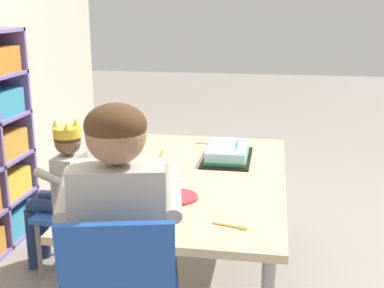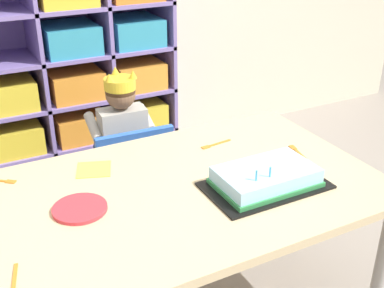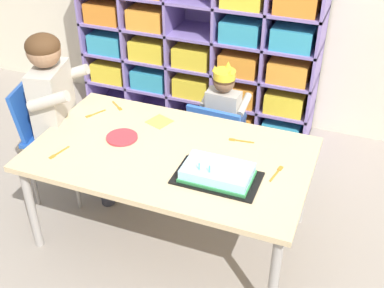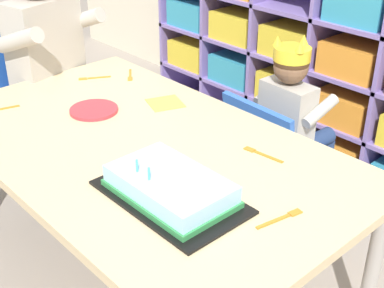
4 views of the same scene
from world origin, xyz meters
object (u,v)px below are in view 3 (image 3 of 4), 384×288
object	(u,v)px
fork_at_table_front_edge	(240,141)
fork_by_napkin	(58,153)
classroom_chair_adult_side	(48,128)
fork_near_cake_tray	(277,173)
child_with_crown	(225,107)
fork_scattered_mid_table	(94,114)
paper_plate_stack	(122,137)
fork_near_child_seat	(117,106)
adult_helper_seated	(63,101)
birthday_cake_on_tray	(217,174)
classroom_chair_blue	(219,134)
activity_table	(170,159)

from	to	relation	value
fork_at_table_front_edge	fork_by_napkin	xyz separation A→B (m)	(-0.85, -0.46, 0.00)
classroom_chair_adult_side	fork_near_cake_tray	distance (m)	1.43
fork_near_cake_tray	child_with_crown	bearing A→B (deg)	-133.64
classroom_chair_adult_side	fork_by_napkin	size ratio (longest dim) A/B	5.69
fork_scattered_mid_table	fork_near_cake_tray	distance (m)	1.15
classroom_chair_adult_side	fork_at_table_front_edge	world-z (taller)	classroom_chair_adult_side
paper_plate_stack	fork_near_child_seat	size ratio (longest dim) A/B	1.60
fork_near_child_seat	fork_scattered_mid_table	world-z (taller)	same
paper_plate_stack	fork_near_cake_tray	size ratio (longest dim) A/B	1.21
child_with_crown	fork_scattered_mid_table	size ratio (longest dim) A/B	6.57
adult_helper_seated	fork_scattered_mid_table	distance (m)	0.20
fork_at_table_front_edge	fork_near_cake_tray	world-z (taller)	same
birthday_cake_on_tray	paper_plate_stack	size ratio (longest dim) A/B	2.41
fork_by_napkin	fork_near_child_seat	bearing A→B (deg)	8.68
adult_helper_seated	child_with_crown	bearing A→B (deg)	-68.17
birthday_cake_on_tray	classroom_chair_blue	bearing A→B (deg)	107.50
fork_near_child_seat	fork_by_napkin	size ratio (longest dim) A/B	0.81
birthday_cake_on_tray	fork_by_napkin	world-z (taller)	birthday_cake_on_tray
classroom_chair_blue	fork_at_table_front_edge	distance (m)	0.49
fork_scattered_mid_table	fork_near_child_seat	bearing A→B (deg)	-3.54
classroom_chair_blue	fork_near_cake_tray	world-z (taller)	classroom_chair_blue
classroom_chair_blue	birthday_cake_on_tray	world-z (taller)	birthday_cake_on_tray
paper_plate_stack	fork_near_child_seat	world-z (taller)	paper_plate_stack
activity_table	paper_plate_stack	xyz separation A→B (m)	(-0.30, 0.02, 0.05)
activity_table	fork_near_child_seat	xyz separation A→B (m)	(-0.49, 0.33, 0.05)
adult_helper_seated	fork_at_table_front_edge	xyz separation A→B (m)	(1.05, 0.10, -0.09)
classroom_chair_blue	fork_scattered_mid_table	bearing A→B (deg)	34.46
fork_near_child_seat	fork_near_cake_tray	distance (m)	1.10
adult_helper_seated	paper_plate_stack	size ratio (longest dim) A/B	6.21
child_with_crown	fork_scattered_mid_table	bearing A→B (deg)	40.54
adult_helper_seated	fork_at_table_front_edge	distance (m)	1.06
birthday_cake_on_tray	fork_scattered_mid_table	xyz separation A→B (m)	(-0.88, 0.32, -0.03)
adult_helper_seated	birthday_cake_on_tray	bearing A→B (deg)	-117.09
adult_helper_seated	fork_near_cake_tray	world-z (taller)	adult_helper_seated
adult_helper_seated	birthday_cake_on_tray	size ratio (longest dim) A/B	2.58
classroom_chair_blue	fork_at_table_front_edge	bearing A→B (deg)	125.82
fork_near_cake_tray	classroom_chair_adult_side	bearing A→B (deg)	-82.42
adult_helper_seated	fork_at_table_front_edge	bearing A→B (deg)	-97.61
classroom_chair_blue	classroom_chair_adult_side	distance (m)	1.06
fork_by_napkin	fork_near_cake_tray	world-z (taller)	same
activity_table	child_with_crown	bearing A→B (deg)	83.34
activity_table	classroom_chair_adult_side	size ratio (longest dim) A/B	1.92
classroom_chair_adult_side	fork_scattered_mid_table	world-z (taller)	classroom_chair_adult_side
birthday_cake_on_tray	fork_by_napkin	distance (m)	0.85
fork_at_table_front_edge	fork_scattered_mid_table	world-z (taller)	same
classroom_chair_adult_side	fork_scattered_mid_table	xyz separation A→B (m)	(0.28, 0.09, 0.10)
birthday_cake_on_tray	fork_near_cake_tray	distance (m)	0.30
adult_helper_seated	fork_by_napkin	xyz separation A→B (m)	(0.19, -0.36, -0.09)
child_with_crown	classroom_chair_blue	bearing A→B (deg)	90.27
fork_near_child_seat	fork_scattered_mid_table	bearing A→B (deg)	94.57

